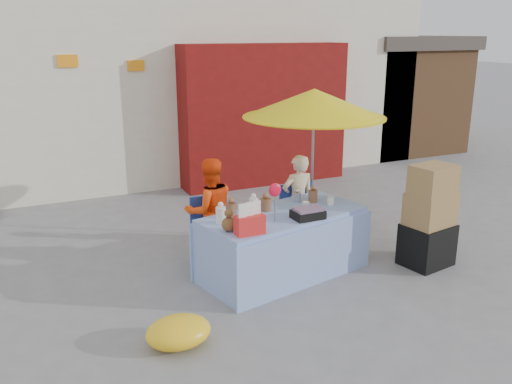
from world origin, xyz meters
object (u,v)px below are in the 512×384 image
vendor_beige (298,201)px  umbrella (314,104)px  chair_left (215,245)px  chair_right (302,230)px  box_stack (429,220)px  market_table (282,243)px  vendor_orange (210,211)px

vendor_beige → umbrella: size_ratio=0.60×
chair_left → umbrella: (1.55, 0.28, 1.64)m
vendor_beige → umbrella: 1.30m
chair_left → chair_right: size_ratio=1.00×
chair_left → box_stack: size_ratio=0.66×
vendor_beige → box_stack: size_ratio=0.98×
chair_right → vendor_beige: vendor_beige is taller
chair_right → box_stack: box_stack is taller
market_table → chair_right: bearing=32.1°
market_table → box_stack: size_ratio=1.68×
market_table → chair_left: 0.88m
market_table → umbrella: 1.96m
chair_left → chair_right: (1.25, 0.00, 0.00)m
vendor_orange → umbrella: 1.98m
chair_right → box_stack: size_ratio=0.66×
chair_left → vendor_beige: 1.31m
market_table → chair_right: 0.87m
market_table → vendor_orange: 1.01m
umbrella → box_stack: size_ratio=1.62×
vendor_orange → chair_left: bearing=91.9°
market_table → vendor_beige: bearing=37.8°
vendor_orange → vendor_beige: 1.25m
market_table → chair_left: bearing=124.4°
chair_left → vendor_orange: bearing=91.9°
market_table → box_stack: 1.84m
chair_left → vendor_beige: (1.25, 0.13, 0.38)m
market_table → chair_left: market_table is taller
vendor_orange → umbrella: bearing=-172.8°
chair_right → market_table: bearing=-134.0°
chair_right → box_stack: bearing=-42.7°
vendor_beige → umbrella: bearing=-151.7°
umbrella → box_stack: bearing=-59.0°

